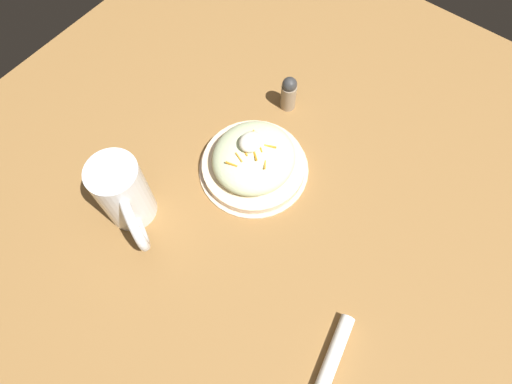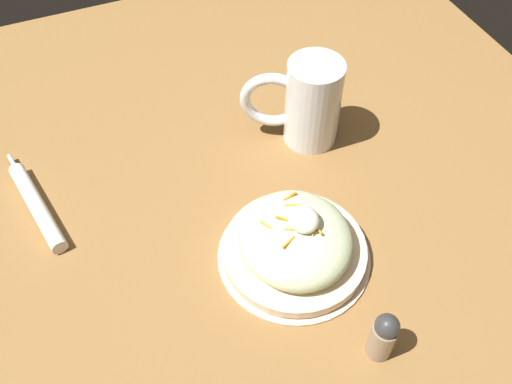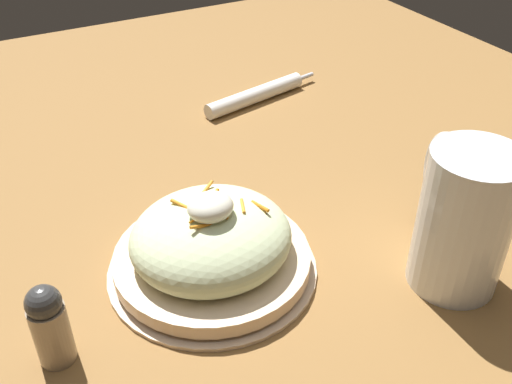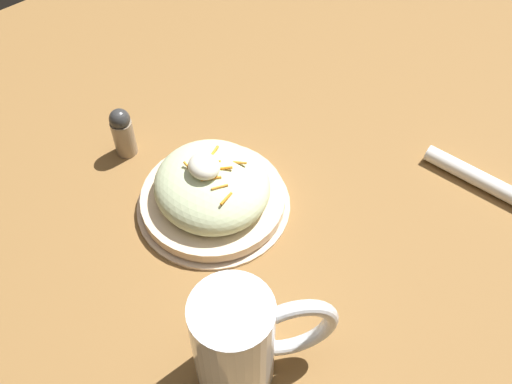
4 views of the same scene
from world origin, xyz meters
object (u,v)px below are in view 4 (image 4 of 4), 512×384
object	(u,v)px
salad_plate	(212,191)
napkin_roll	(485,182)
salt_shaker	(123,132)
beer_mug	(239,344)

from	to	relation	value
salad_plate	napkin_roll	bearing A→B (deg)	-124.97
salad_plate	napkin_roll	world-z (taller)	salad_plate
napkin_roll	salt_shaker	world-z (taller)	salt_shaker
salad_plate	napkin_roll	distance (m)	0.41
salad_plate	beer_mug	distance (m)	0.26
salad_plate	salt_shaker	distance (m)	0.18
beer_mug	napkin_roll	size ratio (longest dim) A/B	0.71
salad_plate	napkin_roll	size ratio (longest dim) A/B	1.01
salad_plate	beer_mug	size ratio (longest dim) A/B	1.41
napkin_roll	salt_shaker	distance (m)	0.55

